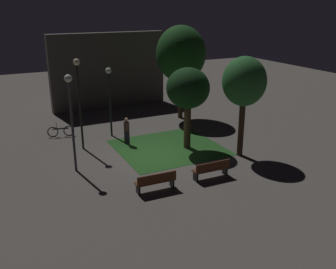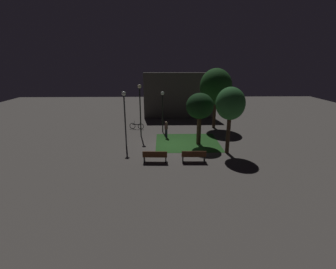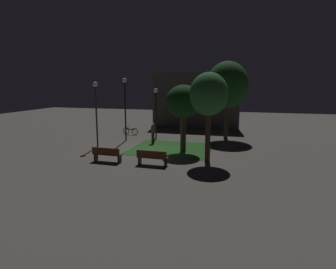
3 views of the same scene
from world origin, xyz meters
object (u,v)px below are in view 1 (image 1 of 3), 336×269
Objects in this scene: tree_near_wall at (188,89)px; tree_right_canopy at (244,82)px; lamp_post_plaza_east at (71,108)px; lamp_post_plaza_west at (109,90)px; pedestrian at (127,130)px; bicycle at (61,131)px; tree_left_canopy at (181,54)px; lamp_post_near_wall at (79,90)px; bench_back_row at (212,169)px; bench_near_trees at (156,181)px.

tree_right_canopy is at bearing -48.23° from tree_near_wall.
lamp_post_plaza_east reaches higher than tree_near_wall.
lamp_post_plaza_west is 2.63× the size of pedestrian.
lamp_post_plaza_west is 2.66× the size of bicycle.
tree_left_canopy is 8.48m from lamp_post_near_wall.
lamp_post_near_wall reaches higher than bicycle.
tree_right_canopy reaches higher than bench_back_row.
lamp_post_plaza_west is at bearing 33.17° from lamp_post_near_wall.
tree_left_canopy is 4.06× the size of bicycle.
bench_back_row is 0.34× the size of tree_right_canopy.
bench_near_trees is 7.01m from tree_right_canopy.
tree_right_canopy is at bearing -42.38° from bicycle.
lamp_post_near_wall is 4.10m from bicycle.
bench_near_trees and bench_back_row have the same top height.
bench_near_trees is 2.87m from bench_back_row.
tree_left_canopy is 4.01× the size of pedestrian.
lamp_post_plaza_west reaches higher than bicycle.
lamp_post_plaza_west is (-5.22, 6.13, -1.08)m from tree_right_canopy.
lamp_post_plaza_east is 3.00× the size of bicycle.
tree_left_canopy is 9.53m from bicycle.
lamp_post_plaza_west is (-2.28, 7.89, 2.43)m from bench_back_row.
lamp_post_near_wall is (-7.37, 4.72, -0.60)m from tree_right_canopy.
tree_right_canopy reaches higher than bench_near_trees.
tree_left_canopy is (3.42, 9.48, 4.04)m from bench_back_row.
tree_left_canopy reaches higher than lamp_post_near_wall.
pedestrian reaches higher than bench_near_trees.
lamp_post_near_wall is at bearing -75.12° from bicycle.
tree_near_wall is (0.93, 4.02, 2.91)m from bench_back_row.
tree_near_wall is 1.08× the size of lamp_post_plaza_west.
bench_back_row is 0.43× the size of lamp_post_plaza_west.
bench_back_row is 10.86m from tree_left_canopy.
tree_left_canopy is at bearing 56.46° from bench_near_trees.
pedestrian is (2.49, -0.43, -2.54)m from lamp_post_near_wall.
lamp_post_plaza_east is at bearing -146.99° from tree_left_canopy.
tree_near_wall is at bearing -40.15° from bicycle.
tree_right_canopy is at bearing 30.95° from bench_back_row.
lamp_post_plaza_east is at bearing -93.84° from bicycle.
lamp_post_near_wall reaches higher than lamp_post_plaza_west.
bench_back_row is 4.91m from tree_right_canopy.
lamp_post_plaza_west is 2.78m from pedestrian.
bench_near_trees is 0.38× the size of lamp_post_plaza_east.
tree_right_canopy is at bearing -12.84° from lamp_post_plaza_east.
bench_near_trees is at bearing -76.42° from lamp_post_near_wall.
lamp_post_plaza_west is at bearing 85.73° from bench_near_trees.
bench_back_row is (2.87, -0.00, 0.00)m from bench_near_trees.
lamp_post_plaza_west reaches higher than pedestrian.
tree_right_canopy is (5.81, 1.76, 3.51)m from bench_near_trees.
lamp_post_plaza_west is (0.59, 7.89, 2.43)m from bench_near_trees.
lamp_post_plaza_west is at bearing 106.10° from bench_back_row.
lamp_post_plaza_east is at bearing -127.49° from lamp_post_plaza_west.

